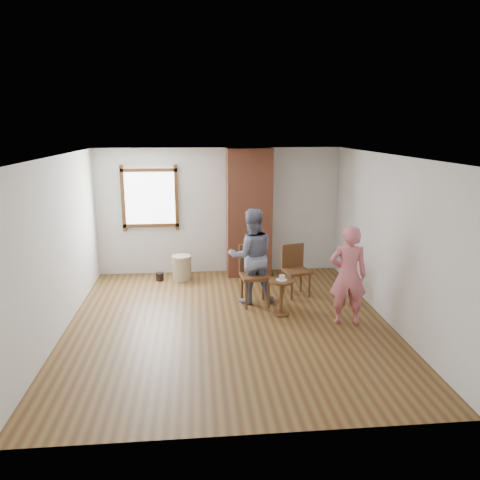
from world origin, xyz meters
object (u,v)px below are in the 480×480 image
object	(u,v)px
stoneware_crock	(182,268)
dining_chair_right	(295,267)
man	(252,256)
side_table	(281,291)
person_pink	(348,275)
dining_chair_left	(254,271)

from	to	relation	value
stoneware_crock	dining_chair_right	bearing A→B (deg)	-26.75
man	dining_chair_right	bearing A→B (deg)	-164.69
side_table	person_pink	size ratio (longest dim) A/B	0.38
dining_chair_right	person_pink	bearing A→B (deg)	-82.45
person_pink	dining_chair_left	bearing A→B (deg)	-28.47
dining_chair_right	man	bearing A→B (deg)	-174.32
dining_chair_left	side_table	world-z (taller)	dining_chair_left
stoneware_crock	side_table	size ratio (longest dim) A/B	0.82
person_pink	dining_chair_right	bearing A→B (deg)	-59.82
stoneware_crock	dining_chair_left	bearing A→B (deg)	-47.43
stoneware_crock	dining_chair_right	size ratio (longest dim) A/B	0.53
stoneware_crock	person_pink	xyz separation A→B (m)	(2.62, -2.43, 0.54)
man	person_pink	world-z (taller)	man
dining_chair_left	man	xyz separation A→B (m)	(-0.04, 0.06, 0.25)
dining_chair_left	person_pink	world-z (taller)	person_pink
side_table	stoneware_crock	bearing A→B (deg)	129.89
side_table	person_pink	bearing A→B (deg)	-24.49
dining_chair_left	side_table	bearing A→B (deg)	-62.63
side_table	dining_chair_left	bearing A→B (deg)	122.49
dining_chair_left	man	size ratio (longest dim) A/B	0.62
stoneware_crock	dining_chair_left	world-z (taller)	dining_chair_left
dining_chair_left	dining_chair_right	bearing A→B (deg)	18.79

